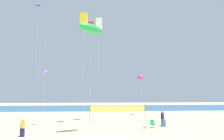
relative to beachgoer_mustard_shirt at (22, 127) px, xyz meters
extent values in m
cube|color=#28608C|center=(7.33, 33.90, -0.93)|extent=(120.00, 20.00, 0.01)
cube|color=navy|center=(0.00, 0.00, -0.54)|extent=(0.38, 0.23, 0.80)
cylinder|color=gold|center=(0.00, 0.00, 0.19)|extent=(0.40, 0.40, 0.66)
sphere|color=beige|center=(0.00, 0.00, 0.67)|extent=(0.29, 0.29, 0.29)
cube|color=#99B28C|center=(14.92, 4.92, -0.52)|extent=(0.40, 0.24, 0.83)
cylinder|color=navy|center=(14.92, 4.92, 0.24)|extent=(0.42, 0.42, 0.69)
sphere|color=#997051|center=(14.92, 4.92, 0.74)|extent=(0.31, 0.31, 0.31)
cube|color=#1E8C4C|center=(13.39, 3.71, -0.61)|extent=(0.52, 0.48, 0.03)
cube|color=#1E8C4C|center=(13.39, 4.00, -0.33)|extent=(0.52, 0.23, 0.57)
cylinder|color=silver|center=(13.39, 3.57, -0.77)|extent=(0.03, 0.03, 0.32)
cylinder|color=silver|center=(13.39, 3.85, -0.77)|extent=(0.03, 0.03, 0.32)
cylinder|color=teal|center=(14.95, 4.65, -0.52)|extent=(0.55, 0.55, 0.83)
cylinder|color=#4C4C51|center=(5.88, 9.65, 0.27)|extent=(0.08, 0.08, 2.40)
cylinder|color=#4C4C51|center=(13.88, 9.66, 0.27)|extent=(0.08, 0.08, 2.40)
cube|color=#EAE566|center=(9.88, 9.66, 0.79)|extent=(8.00, 0.03, 0.90)
cube|color=#99B28C|center=(12.35, 3.26, -0.79)|extent=(0.36, 0.18, 0.29)
cylinder|color=silver|center=(7.08, 8.61, 6.09)|extent=(0.01, 0.01, 14.05)
cube|color=white|center=(7.08, 8.61, 13.11)|extent=(0.94, 0.94, 1.40)
cylinder|color=silver|center=(14.69, 16.06, 2.42)|extent=(0.01, 0.01, 6.72)
cylinder|color=#D833A5|center=(14.69, 16.06, 5.78)|extent=(1.47, 1.78, 0.60)
sphere|color=#8CD833|center=(14.69, 16.06, 5.38)|extent=(0.36, 0.36, 0.36)
cylinder|color=silver|center=(6.19, 0.40, 4.37)|extent=(0.01, 0.01, 10.61)
ellipsoid|color=green|center=(6.19, 0.40, 9.67)|extent=(2.87, 2.19, 1.13)
cube|color=red|center=(6.19, 0.40, 10.08)|extent=(0.54, 0.06, 0.68)
cylinder|color=silver|center=(0.29, 5.85, 2.41)|extent=(0.01, 0.01, 6.69)
pyramid|color=purple|center=(0.28, 5.81, 5.82)|extent=(0.73, 0.72, 0.45)
cylinder|color=silver|center=(10.51, 13.35, 9.40)|extent=(0.01, 0.01, 20.68)
cylinder|color=silver|center=(-4.24, 17.14, 9.20)|extent=(0.01, 0.01, 20.28)
ellipsoid|color=blue|center=(-4.24, 17.14, 19.34)|extent=(0.99, 1.46, 0.72)
cube|color=white|center=(-4.24, 17.14, 19.54)|extent=(0.26, 0.06, 0.33)
cylinder|color=silver|center=(-1.99, 11.58, 9.69)|extent=(0.01, 0.01, 21.25)
cylinder|color=silver|center=(5.03, 6.50, 6.05)|extent=(0.01, 0.01, 13.96)
cube|color=yellow|center=(5.03, 6.50, 13.03)|extent=(1.03, 1.03, 1.33)
camera|label=1|loc=(6.97, -19.71, 3.22)|focal=32.26mm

